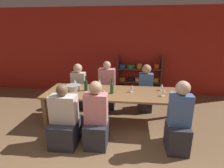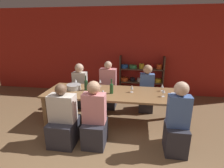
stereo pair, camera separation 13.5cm
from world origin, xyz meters
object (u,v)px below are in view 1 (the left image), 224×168
shelf_unit (139,80)px  dining_table (111,95)px  wine_bottle_green (86,85)px  person_far_a (79,91)px  mixing_bowl (73,87)px  wine_glass_empty_d (104,92)px  person_near_a (65,123)px  wine_glass_red_b (164,91)px  person_near_b (96,122)px  wine_glass_empty_a (162,85)px  wine_glass_empty_c (132,87)px  cell_phone (172,93)px  wine_glass_empty_b (75,81)px  person_near_c (178,125)px  wine_bottle_dark (112,88)px  person_far_c (107,91)px  wine_glass_red_a (99,81)px  person_far_b (145,93)px

shelf_unit → dining_table: 2.03m
wine_bottle_green → person_far_a: 0.96m
shelf_unit → mixing_bowl: shelf_unit is taller
wine_glass_empty_d → person_near_a: bearing=-142.5°
wine_glass_red_b → person_near_b: person_near_b is taller
shelf_unit → person_far_a: size_ratio=1.15×
wine_bottle_green → person_far_a: bearing=118.2°
wine_glass_empty_a → person_near_a: 2.16m
person_near_a → person_near_b: (0.57, 0.03, 0.04)m
mixing_bowl → person_far_a: (-0.12, 0.76, -0.35)m
wine_glass_empty_c → wine_glass_empty_d: (-0.54, -0.41, 0.01)m
wine_bottle_green → wine_glass_empty_d: 0.61m
cell_phone → wine_glass_empty_a: bearing=143.2°
dining_table → person_near_b: 0.85m
mixing_bowl → cell_phone: 2.14m
wine_glass_empty_b → person_near_c: (2.15, -1.18, -0.36)m
mixing_bowl → wine_glass_empty_b: bearing=103.0°
cell_phone → person_near_a: bearing=-155.4°
mixing_bowl → wine_glass_red_b: bearing=-4.8°
shelf_unit → wine_bottle_dark: (-0.63, -1.99, 0.37)m
dining_table → wine_bottle_green: size_ratio=8.57×
cell_phone → person_near_b: size_ratio=0.14×
wine_glass_empty_a → person_far_a: 2.18m
wine_glass_empty_b → person_near_b: bearing=-57.3°
person_far_a → dining_table: bearing=140.3°
wine_glass_empty_c → person_far_c: person_far_c is taller
dining_table → person_near_b: size_ratio=2.36×
dining_table → wine_glass_red_a: (-0.33, 0.37, 0.20)m
wine_glass_empty_c → cell_phone: size_ratio=0.98×
wine_bottle_dark → wine_glass_empty_b: bearing=154.2°
person_far_a → person_far_c: (0.76, 0.06, 0.01)m
wine_glass_empty_a → wine_glass_red_a: 1.42m
wine_bottle_dark → wine_glass_empty_a: bearing=16.6°
wine_glass_empty_d → person_near_b: person_near_b is taller
person_far_b → wine_glass_empty_b: bearing=13.4°
person_near_c → person_far_c: same height
dining_table → wine_glass_empty_d: bearing=-107.3°
shelf_unit → person_far_c: bearing=-129.8°
person_near_a → wine_glass_empty_d: bearing=37.5°
wine_bottle_green → person_near_b: bearing=-64.9°
wine_glass_empty_b → wine_glass_empty_d: wine_glass_empty_d is taller
dining_table → wine_bottle_dark: wine_bottle_dark is taller
person_near_c → person_far_a: bearing=143.8°
wine_glass_red_b → dining_table: bearing=174.4°
wine_glass_red_b → person_far_c: 1.66m
wine_glass_red_b → wine_glass_empty_d: 1.20m
wine_glass_empty_b → person_far_a: (-0.05, 0.43, -0.39)m
wine_bottle_green → person_far_c: bearing=67.0°
wine_glass_empty_d → mixing_bowl: bearing=151.6°
wine_bottle_dark → person_far_c: 1.06m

